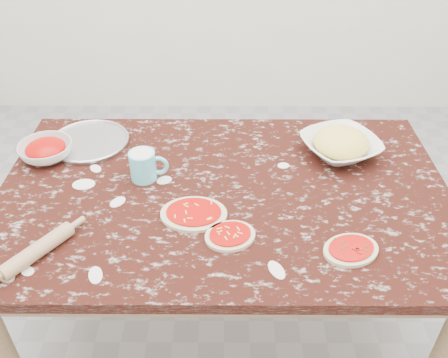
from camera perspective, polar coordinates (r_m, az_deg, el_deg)
ground at (r=2.23m, az=0.00°, el=-16.59°), size 4.00×4.00×0.00m
worktable at (r=1.74m, az=0.00°, el=-3.49°), size 1.60×1.00×0.75m
pizza_tray at (r=2.01m, az=-15.80°, el=4.30°), size 0.40×0.40×0.01m
sauce_bowl at (r=1.96m, az=-20.47°, el=3.15°), size 0.25×0.25×0.06m
cheese_bowl at (r=1.91m, az=13.71°, el=3.78°), size 0.37×0.37×0.07m
flour_mug at (r=1.74m, az=-9.53°, el=1.64°), size 0.14×0.09×0.11m
pizza_left at (r=1.58m, az=-3.64°, el=-4.14°), size 0.23×0.18×0.02m
pizza_mid at (r=1.50m, az=0.73°, el=-6.77°), size 0.20×0.18×0.02m
pizza_right at (r=1.51m, az=14.91°, el=-8.15°), size 0.21×0.19×0.02m
rolling_pin at (r=1.54m, az=-21.38°, el=-7.93°), size 0.18×0.22×0.05m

